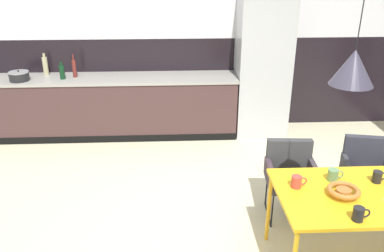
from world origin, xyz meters
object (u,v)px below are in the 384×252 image
(cooking_pot, at_px, (19,76))
(bottle_wine_green, at_px, (74,68))
(armchair_far_side, at_px, (367,166))
(mug_tall_blue, at_px, (359,214))
(dining_table, at_px, (371,198))
(fruit_bowl, at_px, (344,191))
(mug_white_ceramic, at_px, (297,182))
(mug_short_terracotta, at_px, (333,175))
(armchair_facing_counter, at_px, (290,170))
(bottle_vinegar_dark, at_px, (45,66))
(mug_dark_espresso, at_px, (378,177))
(bottle_spice_small, at_px, (62,72))
(pendant_lamp_over_table_near, at_px, (353,67))
(refrigerator_column, at_px, (262,68))

(cooking_pot, xyz_separation_m, bottle_wine_green, (0.73, 0.14, 0.07))
(armchair_far_side, xyz_separation_m, mug_tall_blue, (-0.69, -1.23, 0.31))
(dining_table, relative_size, cooking_pot, 5.52)
(fruit_bowl, xyz_separation_m, mug_white_ceramic, (-0.33, 0.14, 0.01))
(cooking_pot, bearing_deg, mug_white_ceramic, -40.86)
(mug_short_terracotta, bearing_deg, fruit_bowl, -91.79)
(dining_table, xyz_separation_m, bottle_wine_green, (-2.97, 2.95, 0.32))
(armchair_far_side, bearing_deg, armchair_facing_counter, 16.25)
(fruit_bowl, relative_size, cooking_pot, 0.94)
(mug_short_terracotta, relative_size, bottle_vinegar_dark, 0.43)
(armchair_facing_counter, distance_m, mug_dark_espresso, 0.90)
(cooking_pot, bearing_deg, mug_short_terracotta, -37.01)
(armchair_facing_counter, xyz_separation_m, bottle_wine_green, (-2.56, 2.12, 0.52))
(mug_dark_espresso, xyz_separation_m, mug_white_ceramic, (-0.69, -0.05, 0.00))
(fruit_bowl, relative_size, mug_white_ceramic, 1.96)
(mug_white_ceramic, bearing_deg, mug_dark_espresso, 3.81)
(mug_white_ceramic, bearing_deg, fruit_bowl, -23.74)
(dining_table, height_order, cooking_pot, cooking_pot)
(cooking_pot, distance_m, bottle_spice_small, 0.58)
(mug_tall_blue, bearing_deg, bottle_spice_small, 131.61)
(cooking_pot, bearing_deg, bottle_spice_small, 5.48)
(bottle_wine_green, height_order, pendant_lamp_over_table_near, pendant_lamp_over_table_near)
(mug_dark_espresso, bearing_deg, mug_short_terracotta, 172.63)
(mug_tall_blue, bearing_deg, pendant_lamp_over_table_near, 94.91)
(mug_dark_espresso, height_order, mug_short_terracotta, mug_short_terracotta)
(refrigerator_column, distance_m, mug_short_terracotta, 2.73)
(cooking_pot, relative_size, bottle_spice_small, 1.09)
(fruit_bowl, xyz_separation_m, cooking_pot, (-3.45, 2.84, 0.17))
(dining_table, relative_size, mug_white_ceramic, 11.59)
(dining_table, height_order, bottle_spice_small, bottle_spice_small)
(armchair_far_side, height_order, bottle_vinegar_dark, bottle_vinegar_dark)
(armchair_facing_counter, bearing_deg, cooking_pot, -26.93)
(pendant_lamp_over_table_near, bearing_deg, bottle_wine_green, 132.44)
(refrigerator_column, bearing_deg, armchair_far_side, -71.16)
(mug_white_ceramic, bearing_deg, mug_short_terracotta, 15.31)
(mug_dark_espresso, xyz_separation_m, mug_short_terracotta, (-0.36, 0.05, 0.00))
(mug_tall_blue, height_order, bottle_vinegar_dark, bottle_vinegar_dark)
(fruit_bowl, bearing_deg, bottle_wine_green, 132.32)
(fruit_bowl, bearing_deg, cooking_pot, 140.50)
(mug_dark_espresso, distance_m, mug_white_ceramic, 0.69)
(refrigerator_column, distance_m, dining_table, 2.96)
(mug_white_ceramic, distance_m, cooking_pot, 4.13)
(dining_table, relative_size, bottle_wine_green, 4.54)
(mug_tall_blue, xyz_separation_m, pendant_lamp_over_table_near, (-0.03, 0.38, 0.96))
(bottle_spice_small, bearing_deg, bottle_vinegar_dark, 141.00)
(armchair_facing_counter, xyz_separation_m, mug_short_terracotta, (0.16, -0.62, 0.29))
(refrigerator_column, relative_size, mug_tall_blue, 15.67)
(armchair_far_side, bearing_deg, mug_short_terracotta, 58.06)
(dining_table, relative_size, bottle_vinegar_dark, 4.80)
(mug_short_terracotta, xyz_separation_m, pendant_lamp_over_table_near, (-0.06, -0.17, 0.96))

